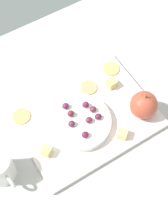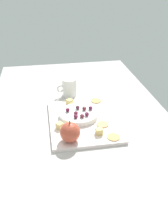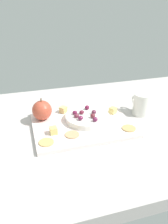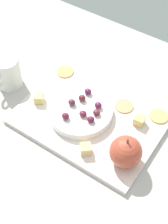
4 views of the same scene
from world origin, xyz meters
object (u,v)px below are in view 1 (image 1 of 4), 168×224
Objects in this scene: platter at (86,117)px; cheese_cube_1 at (112,83)px; cracker_0 at (21,116)px; grape_4 at (98,117)px; cracker_2 at (89,87)px; grape_2 at (86,105)px; serving_dish at (80,122)px; cheese_cube_0 at (47,151)px; cheese_cube_2 at (122,134)px; grape_6 at (89,120)px; grape_0 at (71,113)px; grape_3 at (87,134)px; grape_1 at (72,124)px; apple_whole at (144,105)px; cracker_1 at (111,69)px; grape_5 at (93,110)px; grape_7 at (65,106)px.

cheese_cube_1 is at bearing -159.04° from platter.
grape_4 is at bearing 144.12° from cracker_0.
cracker_2 is 8.24cm from grape_2.
serving_dish is 6.74× the size of cheese_cube_0.
grape_6 reaches higher than cheese_cube_2.
grape_6 reaches higher than cheese_cube_0.
grape_0 is 7.61cm from grape_3.
cracker_2 is at bearing -109.26° from grape_4.
cracker_0 is 2.61× the size of grape_2.
grape_3 is at bearing 169.21° from cheese_cube_0.
apple_whole is at bearing 163.48° from grape_1.
platter is at bearing -60.90° from grape_4.
cracker_0 is 2.61× the size of grape_1.
cracker_1 is at bearing -135.57° from grape_4.
grape_0 is 1.00× the size of grape_1.
cheese_cube_0 is 23.86cm from cracker_2.
apple_whole is 17.66cm from cracker_1.
grape_1 reaches higher than cheese_cube_2.
serving_dish is 8.84× the size of grape_0.
cracker_0 is at bearing -4.73° from cracker_2.
cheese_cube_0 reaches higher than serving_dish.
grape_5 is 1.00× the size of grape_6.
cracker_0 and cracker_2 have the same top height.
grape_4 is (-4.70, 2.02, 1.93)cm from serving_dish.
cracker_0 is at bearing -43.65° from cheese_cube_2.
grape_5 is at bearing 38.30° from cracker_1.
cheese_cube_2 is (-5.25, 10.74, 2.03)cm from platter.
grape_0 reaches higher than serving_dish.
apple_whole is 1.53× the size of cracker_2.
grape_1 is at bearing -16.52° from apple_whole.
cracker_0 is 2.61× the size of grape_0.
cracker_0 is at bearing -35.88° from grape_4.
grape_3 reaches higher than serving_dish.
cheese_cube_1 is 16.79cm from cheese_cube_2.
cheese_cube_2 is at bearing 128.19° from grape_6.
serving_dish is at bearing -38.76° from grape_6.
grape_6 is 7.98cm from grape_7.
cheese_cube_0 is (14.93, 4.16, 2.03)cm from platter.
grape_7 reaches higher than grape_6.
serving_dish is at bearing -49.17° from cheese_cube_2.
cheese_cube_1 is at bearing -157.71° from serving_dish.
grape_0 is (1.12, -2.76, 2.05)cm from serving_dish.
grape_6 reaches higher than platter.
cracker_0 is at bearing -86.15° from cheese_cube_0.
serving_dish is at bearing -178.32° from grape_1.
grape_1 reaches higher than grape_4.
grape_4 is (-7.42, 1.94, -0.10)cm from grape_1.
grape_0 reaches higher than cheese_cube_1.
cracker_0 is 2.61× the size of grape_4.
cracker_0 is 2.61× the size of grape_5.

